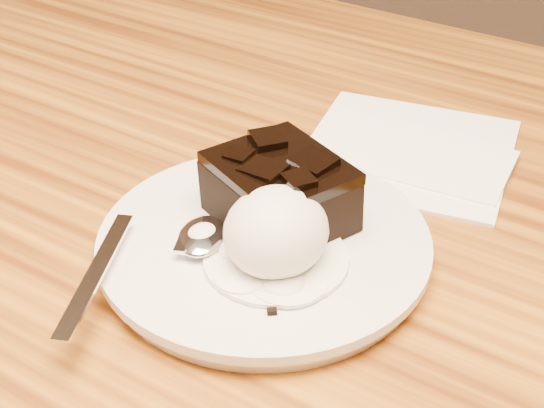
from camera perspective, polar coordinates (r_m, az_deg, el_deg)
The scene contains 9 objects.
plate at distance 0.55m, azimuth -0.57°, elevation -3.12°, with size 0.23×0.23×0.02m, color silver.
brownie at distance 0.55m, azimuth 0.55°, elevation 0.61°, with size 0.09×0.08×0.04m, color black.
ice_cream_scoop at distance 0.51m, azimuth 0.30°, elevation -1.99°, with size 0.07×0.07×0.06m, color white.
melt_puddle at distance 0.52m, azimuth 0.29°, elevation -3.99°, with size 0.10×0.10×0.00m, color white.
spoon at distance 0.54m, azimuth -5.04°, elevation -2.47°, with size 0.03×0.18×0.01m, color silver, non-canonical shape.
napkin at distance 0.68m, azimuth 9.74°, elevation 3.90°, with size 0.17×0.17×0.01m, color white.
crumb_a at distance 0.50m, azimuth 1.45°, elevation -5.68°, with size 0.01×0.01×0.00m, color black.
crumb_b at distance 0.51m, azimuth 2.60°, elevation -4.72°, with size 0.01×0.01×0.00m, color black.
crumb_c at distance 0.48m, azimuth -0.00°, elevation -7.76°, with size 0.01×0.00×0.00m, color black.
Camera 1 is at (0.28, -0.43, 1.10)m, focal length 52.35 mm.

